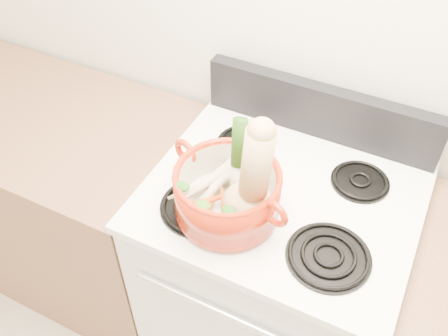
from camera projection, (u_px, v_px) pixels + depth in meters
The scene contains 23 objects.
wall_back at pixel (338, 30), 1.43m from camera, with size 3.50×0.02×2.60m, color silver.
stove_body at pixel (271, 284), 1.80m from camera, with size 0.76×0.65×0.92m, color silver.
cooktop at pixel (282, 196), 1.46m from camera, with size 0.78×0.67×0.03m, color white.
control_backsplash at pixel (320, 111), 1.58m from camera, with size 0.76×0.05×0.18m, color black.
oven_handle at pixel (231, 317), 1.36m from camera, with size 0.02×0.02×0.60m, color silver.
counter_left at pixel (42, 188), 2.15m from camera, with size 1.36×0.65×0.90m, color brown.
burner_front_left at pixel (199, 206), 1.41m from camera, with size 0.22×0.22×0.02m, color black.
burner_front_right at pixel (329, 256), 1.29m from camera, with size 0.22×0.22×0.02m, color black.
burner_back_left at pixel (244, 142), 1.60m from camera, with size 0.17×0.17×0.02m, color black.
burner_back_right at pixel (360, 180), 1.48m from camera, with size 0.17×0.17×0.02m, color black.
dutch_oven at pixel (227, 193), 1.33m from camera, with size 0.29×0.29×0.14m, color #AB210A.
pot_handle_left at pixel (185, 151), 1.38m from camera, with size 0.08×0.08×0.02m, color #AB210A.
pot_handle_right at pixel (275, 214), 1.22m from camera, with size 0.08×0.08×0.02m, color #AB210A.
squash at pixel (255, 178), 1.22m from camera, with size 0.13×0.13×0.31m, color #DCB270, non-canonical shape.
leek at pixel (237, 159), 1.30m from camera, with size 0.04×0.04×0.26m, color beige.
ginger at pixel (242, 184), 1.38m from camera, with size 0.09×0.06×0.05m, color #D3BB82.
parsnip_0 at pixel (216, 183), 1.39m from camera, with size 0.04×0.04×0.20m, color beige.
parsnip_1 at pixel (202, 185), 1.37m from camera, with size 0.04×0.04×0.20m, color beige.
parsnip_2 at pixel (217, 183), 1.37m from camera, with size 0.05×0.05×0.21m, color beige.
parsnip_3 at pixel (208, 181), 1.36m from camera, with size 0.04×0.04×0.19m, color beige.
carrot_0 at pixel (208, 209), 1.32m from camera, with size 0.03×0.03×0.16m, color #BB4809.
carrot_1 at pixel (204, 203), 1.33m from camera, with size 0.03×0.03×0.14m, color #B83B09.
carrot_2 at pixel (225, 210), 1.31m from camera, with size 0.03×0.03×0.15m, color #D5430A.
Camera 1 is at (0.28, 0.45, 2.03)m, focal length 40.00 mm.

